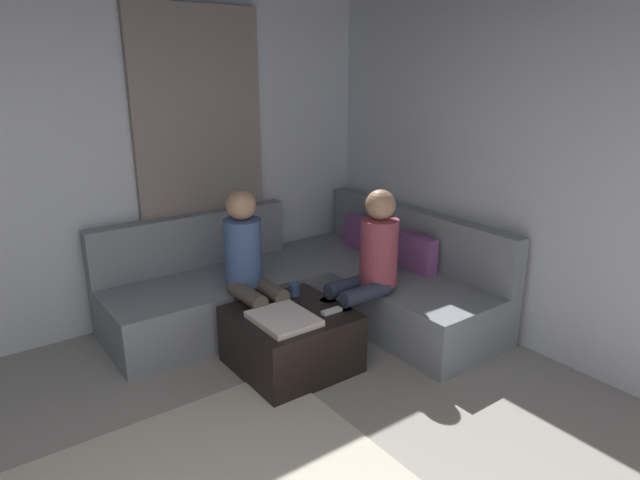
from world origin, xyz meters
TOP-DOWN VIEW (x-y plane):
  - wall_left at (-2.94, 0.00)m, footprint 0.12×6.00m
  - curtain_panel at (-2.84, 1.30)m, footprint 0.06×1.10m
  - sectional_couch at (-2.08, 1.88)m, footprint 2.10×2.55m
  - ottoman at (-1.52, 1.30)m, footprint 0.76×0.76m
  - folded_blanket at (-1.42, 1.18)m, footprint 0.44×0.36m
  - coffee_mug at (-1.74, 1.48)m, footprint 0.08×0.08m
  - game_remote at (-1.34, 1.52)m, footprint 0.05×0.15m
  - person_on_couch_back at (-1.44, 1.93)m, footprint 0.30×0.60m
  - person_on_couch_side at (-1.93, 1.22)m, footprint 0.60×0.30m

SIDE VIEW (x-z plane):
  - ottoman at x=-1.52m, z-range 0.00..0.42m
  - sectional_couch at x=-2.08m, z-range -0.15..0.72m
  - game_remote at x=-1.34m, z-range 0.42..0.44m
  - folded_blanket at x=-1.42m, z-range 0.42..0.46m
  - coffee_mug at x=-1.74m, z-range 0.42..0.52m
  - person_on_couch_back at x=-1.44m, z-range 0.06..1.26m
  - person_on_couch_side at x=-1.93m, z-range 0.06..1.26m
  - curtain_panel at x=-2.84m, z-range 0.00..2.50m
  - wall_left at x=-2.94m, z-range 0.00..2.70m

